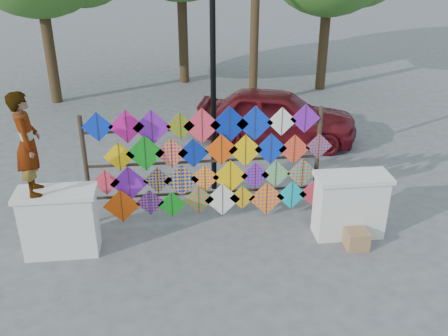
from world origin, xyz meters
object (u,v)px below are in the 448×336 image
(vendor_woman, at_px, (27,144))
(lamppost, at_px, (213,74))
(kite_rack, at_px, (209,164))
(sedan, at_px, (276,116))

(vendor_woman, distance_m, lamppost, 4.01)
(kite_rack, bearing_deg, sedan, 60.76)
(vendor_woman, distance_m, sedan, 7.33)
(sedan, bearing_deg, kite_rack, 167.06)
(lamppost, bearing_deg, kite_rack, -99.26)
(sedan, xyz_separation_m, lamppost, (-1.99, -2.65, 1.95))
(kite_rack, distance_m, sedan, 4.53)
(lamppost, bearing_deg, sedan, 53.11)
(kite_rack, xyz_separation_m, lamppost, (0.21, 1.28, 1.47))
(vendor_woman, relative_size, sedan, 0.41)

